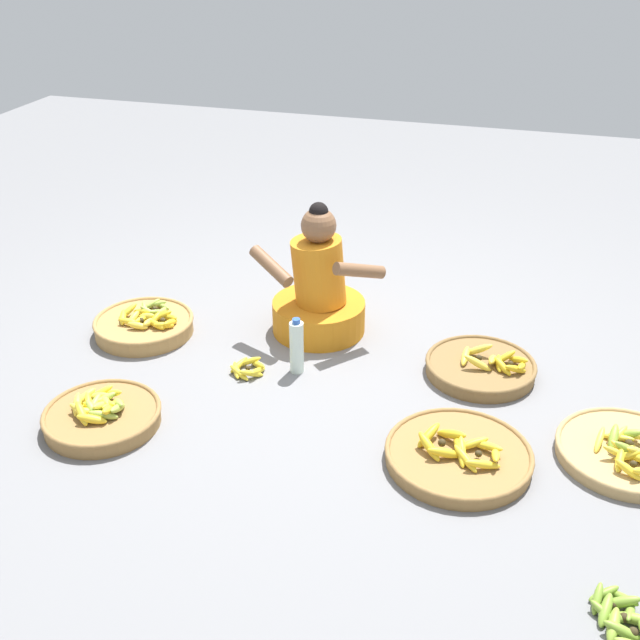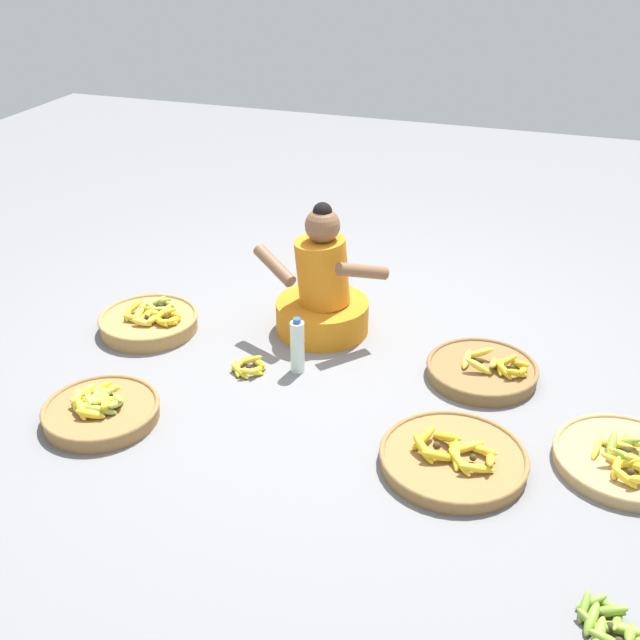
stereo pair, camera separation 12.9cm
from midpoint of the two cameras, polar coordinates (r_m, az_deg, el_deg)
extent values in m
plane|color=slate|center=(4.14, 1.78, -3.00)|extent=(10.00, 10.00, 0.00)
cylinder|color=orange|center=(4.38, 1.01, 0.29)|extent=(0.52, 0.52, 0.18)
cylinder|color=orange|center=(4.26, 1.05, 3.54)|extent=(0.36, 0.34, 0.39)
sphere|color=brown|center=(4.15, 1.08, 6.91)|extent=(0.19, 0.19, 0.19)
sphere|color=black|center=(4.13, 1.09, 7.89)|extent=(0.10, 0.10, 0.10)
cylinder|color=brown|center=(4.16, -2.45, 4.00)|extent=(0.30, 0.22, 0.16)
cylinder|color=brown|center=(4.10, 4.01, 3.57)|extent=(0.26, 0.27, 0.16)
cylinder|color=#A87F47|center=(4.50, -11.58, -0.25)|extent=(0.54, 0.54, 0.08)
torus|color=#A87F47|center=(4.48, -11.63, 0.21)|extent=(0.56, 0.56, 0.02)
ellipsoid|color=gold|center=(4.37, -9.77, 0.00)|extent=(0.06, 0.12, 0.06)
ellipsoid|color=gold|center=(4.43, -9.78, 0.38)|extent=(0.12, 0.08, 0.06)
ellipsoid|color=gold|center=(4.44, -10.31, 0.51)|extent=(0.12, 0.09, 0.07)
ellipsoid|color=gold|center=(4.43, -10.79, 0.33)|extent=(0.06, 0.12, 0.07)
ellipsoid|color=gold|center=(4.37, -10.74, -0.12)|extent=(0.12, 0.07, 0.06)
ellipsoid|color=gold|center=(4.35, -10.23, -0.17)|extent=(0.12, 0.09, 0.06)
sphere|color=#382D19|center=(4.40, -10.28, 0.18)|extent=(0.03, 0.03, 0.03)
ellipsoid|color=#9EB747|center=(4.51, -10.19, 0.91)|extent=(0.03, 0.13, 0.06)
ellipsoid|color=#9EB747|center=(4.56, -10.20, 1.18)|extent=(0.12, 0.09, 0.05)
ellipsoid|color=#9EB747|center=(4.58, -10.69, 1.34)|extent=(0.13, 0.07, 0.06)
ellipsoid|color=#9EB747|center=(4.58, -11.08, 1.31)|extent=(0.10, 0.12, 0.07)
ellipsoid|color=#9EB747|center=(4.53, -11.51, 0.97)|extent=(0.10, 0.12, 0.07)
ellipsoid|color=#9EB747|center=(4.49, -11.19, 0.78)|extent=(0.13, 0.04, 0.08)
ellipsoid|color=#9EB747|center=(4.49, -10.53, 0.77)|extent=(0.10, 0.12, 0.07)
sphere|color=#382D19|center=(4.54, -10.81, 1.02)|extent=(0.03, 0.03, 0.03)
ellipsoid|color=yellow|center=(4.44, -11.67, 0.31)|extent=(0.06, 0.14, 0.06)
ellipsoid|color=yellow|center=(4.51, -11.72, 0.82)|extent=(0.14, 0.07, 0.07)
ellipsoid|color=yellow|center=(4.52, -12.69, 0.85)|extent=(0.09, 0.14, 0.09)
ellipsoid|color=yellow|center=(4.49, -13.04, 0.45)|extent=(0.09, 0.14, 0.06)
ellipsoid|color=yellow|center=(4.43, -12.56, 0.11)|extent=(0.14, 0.05, 0.05)
sphere|color=#382D19|center=(4.48, -12.27, 0.52)|extent=(0.03, 0.03, 0.03)
ellipsoid|color=yellow|center=(4.40, -11.25, 0.06)|extent=(0.04, 0.12, 0.06)
ellipsoid|color=yellow|center=(4.45, -11.44, 0.48)|extent=(0.12, 0.05, 0.07)
ellipsoid|color=yellow|center=(4.45, -12.35, 0.35)|extent=(0.05, 0.12, 0.07)
ellipsoid|color=yellow|center=(4.38, -12.05, -0.16)|extent=(0.12, 0.05, 0.06)
sphere|color=#382D19|center=(4.42, -11.82, 0.20)|extent=(0.03, 0.03, 0.03)
cylinder|color=tan|center=(3.69, 22.32, -9.51)|extent=(0.60, 0.60, 0.05)
torus|color=tan|center=(3.67, 22.39, -9.20)|extent=(0.61, 0.61, 0.02)
ellipsoid|color=yellow|center=(3.71, 23.03, -8.32)|extent=(0.15, 0.09, 0.08)
ellipsoid|color=yellow|center=(3.71, 22.19, -8.27)|extent=(0.15, 0.09, 0.07)
ellipsoid|color=yellow|center=(3.68, 21.74, -8.39)|extent=(0.11, 0.14, 0.08)
ellipsoid|color=yellow|center=(3.63, 21.65, -9.04)|extent=(0.09, 0.15, 0.06)
ellipsoid|color=yellow|center=(3.60, 22.28, -9.37)|extent=(0.15, 0.08, 0.08)
ellipsoid|color=yellow|center=(3.61, 23.16, -9.40)|extent=(0.14, 0.10, 0.09)
sphere|color=#382D19|center=(3.66, 22.60, -8.90)|extent=(0.03, 0.03, 0.03)
ellipsoid|color=#8CAD38|center=(3.71, 22.50, -8.18)|extent=(0.15, 0.04, 0.08)
ellipsoid|color=#8CAD38|center=(3.65, 21.49, -8.50)|extent=(0.06, 0.15, 0.10)
ellipsoid|color=#8CAD38|center=(3.60, 22.53, -9.33)|extent=(0.15, 0.04, 0.10)
sphere|color=#382D19|center=(3.65, 22.48, -8.82)|extent=(0.04, 0.04, 0.04)
ellipsoid|color=yellow|center=(3.63, 22.56, -9.28)|extent=(0.06, 0.15, 0.05)
ellipsoid|color=yellow|center=(3.69, 21.75, -8.45)|extent=(0.15, 0.06, 0.05)
ellipsoid|color=yellow|center=(3.63, 20.58, -8.65)|extent=(0.06, 0.15, 0.08)
ellipsoid|color=yellow|center=(3.58, 21.74, -9.51)|extent=(0.15, 0.05, 0.08)
sphere|color=#382D19|center=(3.63, 21.56, -8.98)|extent=(0.03, 0.03, 0.03)
ellipsoid|color=yellow|center=(3.59, 23.16, -9.81)|extent=(0.13, 0.10, 0.07)
ellipsoid|color=yellow|center=(3.58, 22.39, -9.64)|extent=(0.13, 0.08, 0.07)
ellipsoid|color=yellow|center=(3.54, 21.83, -10.00)|extent=(0.05, 0.13, 0.07)
ellipsoid|color=yellow|center=(3.50, 22.35, -10.60)|extent=(0.13, 0.09, 0.08)
ellipsoid|color=yellow|center=(3.51, 23.30, -10.66)|extent=(0.12, 0.11, 0.08)
sphere|color=#382D19|center=(3.54, 22.71, -10.21)|extent=(0.03, 0.03, 0.03)
cylinder|color=olive|center=(3.48, 10.77, -10.03)|extent=(0.63, 0.63, 0.06)
torus|color=olive|center=(3.46, 10.81, -9.67)|extent=(0.64, 0.64, 0.02)
ellipsoid|color=yellow|center=(3.42, 13.40, -9.87)|extent=(0.05, 0.16, 0.08)
ellipsoid|color=yellow|center=(3.47, 12.75, -9.24)|extent=(0.16, 0.09, 0.06)
ellipsoid|color=yellow|center=(3.47, 11.74, -9.12)|extent=(0.16, 0.11, 0.06)
ellipsoid|color=yellow|center=(3.40, 11.01, -9.68)|extent=(0.07, 0.16, 0.09)
ellipsoid|color=yellow|center=(3.38, 11.24, -10.15)|extent=(0.14, 0.14, 0.07)
ellipsoid|color=yellow|center=(3.36, 12.48, -10.54)|extent=(0.16, 0.09, 0.07)
sphere|color=#382D19|center=(3.42, 12.19, -9.81)|extent=(0.03, 0.03, 0.03)
ellipsoid|color=gold|center=(3.45, 10.79, -9.08)|extent=(0.07, 0.17, 0.08)
ellipsoid|color=gold|center=(3.49, 10.31, -8.44)|extent=(0.16, 0.11, 0.09)
ellipsoid|color=gold|center=(3.48, 8.67, -8.50)|extent=(0.11, 0.16, 0.09)
ellipsoid|color=gold|center=(3.41, 8.65, -9.31)|extent=(0.14, 0.14, 0.10)
ellipsoid|color=gold|center=(3.39, 9.79, -9.76)|extent=(0.17, 0.09, 0.08)
sphere|color=#382D19|center=(3.45, 9.60, -9.05)|extent=(0.04, 0.04, 0.04)
cylinder|color=olive|center=(3.81, -14.71, -6.61)|extent=(0.53, 0.53, 0.07)
torus|color=olive|center=(3.79, -14.78, -6.18)|extent=(0.55, 0.55, 0.02)
ellipsoid|color=#9EB747|center=(3.73, -13.69, -5.96)|extent=(0.05, 0.14, 0.08)
ellipsoid|color=#9EB747|center=(3.77, -13.63, -5.60)|extent=(0.13, 0.12, 0.08)
ellipsoid|color=#9EB747|center=(3.81, -14.66, -5.34)|extent=(0.13, 0.12, 0.08)
ellipsoid|color=#9EB747|center=(3.79, -15.30, -5.68)|extent=(0.04, 0.14, 0.07)
ellipsoid|color=#9EB747|center=(3.74, -15.34, -6.08)|extent=(0.13, 0.11, 0.09)
ellipsoid|color=#9EB747|center=(3.71, -14.67, -6.39)|extent=(0.14, 0.08, 0.07)
sphere|color=#382D19|center=(3.76, -14.50, -5.87)|extent=(0.03, 0.03, 0.03)
ellipsoid|color=yellow|center=(3.77, -14.01, -5.70)|extent=(0.06, 0.15, 0.07)
ellipsoid|color=yellow|center=(3.84, -14.02, -4.92)|extent=(0.14, 0.07, 0.09)
ellipsoid|color=yellow|center=(3.86, -14.88, -4.89)|extent=(0.13, 0.12, 0.08)
ellipsoid|color=yellow|center=(3.81, -15.62, -5.53)|extent=(0.11, 0.13, 0.08)
ellipsoid|color=yellow|center=(3.76, -15.10, -5.90)|extent=(0.15, 0.05, 0.08)
sphere|color=#382D19|center=(3.81, -14.68, -5.44)|extent=(0.03, 0.03, 0.03)
ellipsoid|color=yellow|center=(3.76, -14.72, -5.73)|extent=(0.05, 0.15, 0.09)
ellipsoid|color=yellow|center=(3.81, -14.53, -5.36)|extent=(0.13, 0.13, 0.08)
ellipsoid|color=yellow|center=(3.85, -15.11, -5.09)|extent=(0.15, 0.06, 0.07)
ellipsoid|color=yellow|center=(3.85, -15.95, -5.16)|extent=(0.10, 0.15, 0.08)
ellipsoid|color=yellow|center=(3.81, -16.39, -5.59)|extent=(0.09, 0.15, 0.08)
ellipsoid|color=yellow|center=(3.77, -16.12, -6.04)|extent=(0.15, 0.07, 0.07)
ellipsoid|color=yellow|center=(3.75, -15.55, -6.13)|extent=(0.15, 0.10, 0.07)
sphere|color=#382D19|center=(3.80, -15.46, -5.58)|extent=(0.03, 0.03, 0.03)
ellipsoid|color=yellow|center=(3.73, -14.33, -6.05)|extent=(0.07, 0.15, 0.09)
ellipsoid|color=yellow|center=(3.78, -14.55, -5.63)|extent=(0.15, 0.07, 0.07)
ellipsoid|color=yellow|center=(3.80, -15.43, -5.63)|extent=(0.13, 0.13, 0.06)
ellipsoid|color=yellow|center=(3.74, -16.14, -6.21)|extent=(0.13, 0.12, 0.09)
ellipsoid|color=yellow|center=(3.70, -15.48, -6.63)|extent=(0.15, 0.08, 0.07)
sphere|color=#382D19|center=(3.75, -15.21, -6.07)|extent=(0.04, 0.04, 0.04)
cylinder|color=brown|center=(4.08, 12.61, -3.72)|extent=(0.55, 0.55, 0.06)
torus|color=brown|center=(4.07, 12.66, -3.34)|extent=(0.57, 0.57, 0.02)
ellipsoid|color=gold|center=(4.03, 15.52, -3.58)|extent=(0.06, 0.13, 0.07)
ellipsoid|color=gold|center=(4.08, 15.29, -3.11)|extent=(0.12, 0.11, 0.08)
ellipsoid|color=gold|center=(4.08, 14.36, -2.93)|extent=(0.12, 0.10, 0.08)
ellipsoid|color=gold|center=(4.04, 13.95, -3.37)|extent=(0.05, 0.13, 0.06)
ellipsoid|color=gold|center=(4.00, 14.17, -3.58)|extent=(0.12, 0.11, 0.08)
ellipsoid|color=gold|center=(4.00, 15.08, -3.77)|extent=(0.13, 0.09, 0.08)
sphere|color=#382D19|center=(4.04, 14.75, -3.40)|extent=(0.03, 0.03, 0.03)
ellipsoid|color=yellow|center=(4.05, 13.47, -3.08)|extent=(0.04, 0.16, 0.08)
ellipsoid|color=yellow|center=(4.11, 12.51, -2.36)|extent=(0.16, 0.06, 0.10)
ellipsoid|color=yellow|center=(4.06, 11.57, -2.81)|extent=(0.04, 0.16, 0.06)
ellipsoid|color=yellow|center=(3.99, 12.41, -3.34)|extent=(0.15, 0.04, 0.10)
sphere|color=#382D19|center=(4.06, 12.52, -2.96)|extent=(0.03, 0.03, 0.03)
ellipsoid|color=yellow|center=(4.02, -3.60, -3.63)|extent=(0.06, 0.14, 0.07)
ellipsoid|color=yellow|center=(4.07, -3.56, -3.18)|extent=(0.13, 0.11, 0.07)
ellipsoid|color=yellow|center=(4.10, -4.22, -2.94)|extent=(0.14, 0.07, 0.08)
ellipsoid|color=yellow|center=(4.09, -4.95, -3.18)|extent=(0.07, 0.14, 0.06)
ellipsoid|color=yellow|center=(4.05, -5.17, -3.56)|extent=(0.09, 0.14, 0.05)
ellipsoid|color=yellow|center=(4.02, -4.97, -3.76)|extent=(0.14, 0.09, 0.06)
ellipsoid|color=yellow|center=(4.00, -4.10, -3.81)|extent=(0.13, 0.11, 0.08)
sphere|color=#382D19|center=(4.05, -4.32, -3.43)|extent=(0.03, 0.03, 0.03)
ellipsoid|color=#8CAD38|center=(2.99, 22.38, -20.15)|extent=(0.15, 0.06, 0.06)
ellipsoid|color=#8CAD38|center=(2.94, 20.96, -20.69)|extent=(0.06, 0.15, 0.07)
ellipsoid|color=olive|center=(3.01, 22.10, -19.72)|extent=(0.06, 0.13, 0.06)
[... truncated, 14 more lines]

